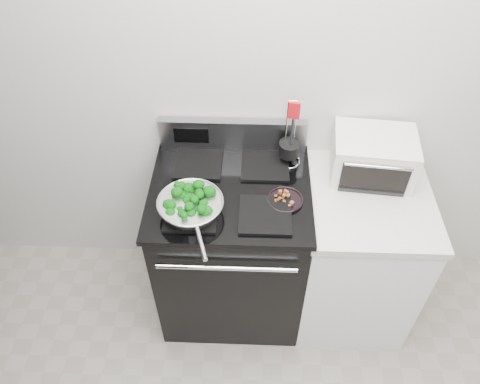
{
  "coord_description": "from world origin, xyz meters",
  "views": [
    {
      "loc": [
        -0.19,
        -0.19,
        2.56
      ],
      "look_at": [
        -0.25,
        1.36,
        0.98
      ],
      "focal_mm": 35.0,
      "sensor_mm": 36.0,
      "label": 1
    }
  ],
  "objects_px": {
    "bacon_plate": "(285,198)",
    "utensil_holder": "(289,152)",
    "gas_range": "(231,247)",
    "skillet": "(191,206)",
    "toaster_oven": "(373,156)"
  },
  "relations": [
    {
      "from": "toaster_oven",
      "to": "skillet",
      "type": "bearing_deg",
      "value": -153.4
    },
    {
      "from": "skillet",
      "to": "utensil_holder",
      "type": "bearing_deg",
      "value": 21.87
    },
    {
      "from": "skillet",
      "to": "bacon_plate",
      "type": "relative_size",
      "value": 2.77
    },
    {
      "from": "bacon_plate",
      "to": "utensil_holder",
      "type": "bearing_deg",
      "value": 84.97
    },
    {
      "from": "utensil_holder",
      "to": "toaster_oven",
      "type": "xyz_separation_m",
      "value": [
        0.41,
        -0.04,
        0.02
      ]
    },
    {
      "from": "skillet",
      "to": "toaster_oven",
      "type": "bearing_deg",
      "value": 3.94
    },
    {
      "from": "bacon_plate",
      "to": "utensil_holder",
      "type": "height_order",
      "value": "utensil_holder"
    },
    {
      "from": "gas_range",
      "to": "bacon_plate",
      "type": "height_order",
      "value": "gas_range"
    },
    {
      "from": "toaster_oven",
      "to": "utensil_holder",
      "type": "bearing_deg",
      "value": -179.47
    },
    {
      "from": "utensil_holder",
      "to": "bacon_plate",
      "type": "bearing_deg",
      "value": -88.88
    },
    {
      "from": "skillet",
      "to": "toaster_oven",
      "type": "xyz_separation_m",
      "value": [
        0.87,
        0.33,
        0.03
      ]
    },
    {
      "from": "gas_range",
      "to": "skillet",
      "type": "distance_m",
      "value": 0.57
    },
    {
      "from": "gas_range",
      "to": "bacon_plate",
      "type": "bearing_deg",
      "value": -16.02
    },
    {
      "from": "bacon_plate",
      "to": "toaster_oven",
      "type": "height_order",
      "value": "toaster_oven"
    },
    {
      "from": "gas_range",
      "to": "utensil_holder",
      "type": "distance_m",
      "value": 0.64
    }
  ]
}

